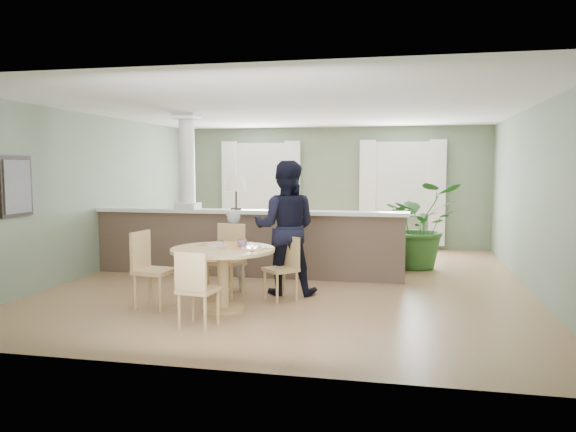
% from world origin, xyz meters
% --- Properties ---
extents(ground, '(8.00, 8.00, 0.00)m').
position_xyz_m(ground, '(0.00, 0.00, 0.00)').
color(ground, tan).
rests_on(ground, ground).
extents(room_shell, '(7.02, 8.02, 2.71)m').
position_xyz_m(room_shell, '(-0.03, 0.63, 1.81)').
color(room_shell, gray).
rests_on(room_shell, ground).
extents(pony_wall, '(5.32, 0.38, 2.70)m').
position_xyz_m(pony_wall, '(-0.99, 0.20, 0.71)').
color(pony_wall, brown).
rests_on(pony_wall, ground).
extents(sofa, '(3.38, 1.48, 0.97)m').
position_xyz_m(sofa, '(-0.07, 1.62, 0.48)').
color(sofa, '#8D6A4C').
rests_on(sofa, ground).
extents(houseplant, '(1.69, 1.57, 1.54)m').
position_xyz_m(houseplant, '(1.93, 1.59, 0.77)').
color(houseplant, '#2F6227').
rests_on(houseplant, ground).
extents(dining_table, '(1.31, 1.31, 0.90)m').
position_xyz_m(dining_table, '(-0.55, -1.97, 0.63)').
color(dining_table, tan).
rests_on(dining_table, ground).
extents(chair_far_boy, '(0.52, 0.52, 1.00)m').
position_xyz_m(chair_far_boy, '(-0.76, -1.13, 0.55)').
color(chair_far_boy, tan).
rests_on(chair_far_boy, ground).
extents(chair_far_man, '(0.55, 0.55, 0.86)m').
position_xyz_m(chair_far_man, '(0.09, -1.23, 0.48)').
color(chair_far_man, tan).
rests_on(chair_far_man, ground).
extents(chair_near, '(0.44, 0.44, 0.88)m').
position_xyz_m(chair_near, '(-0.59, -2.82, 0.49)').
color(chair_near, tan).
rests_on(chair_near, ground).
extents(chair_side, '(0.49, 0.49, 0.99)m').
position_xyz_m(chair_side, '(-1.53, -2.04, 0.54)').
color(chair_side, tan).
rests_on(chair_side, ground).
extents(child_person, '(0.47, 0.35, 1.20)m').
position_xyz_m(child_person, '(-0.77, -0.85, 0.60)').
color(child_person, '#A7A6AB').
rests_on(child_person, ground).
extents(man_person, '(0.99, 0.80, 1.90)m').
position_xyz_m(man_person, '(0.02, -0.90, 0.95)').
color(man_person, black).
rests_on(man_person, ground).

